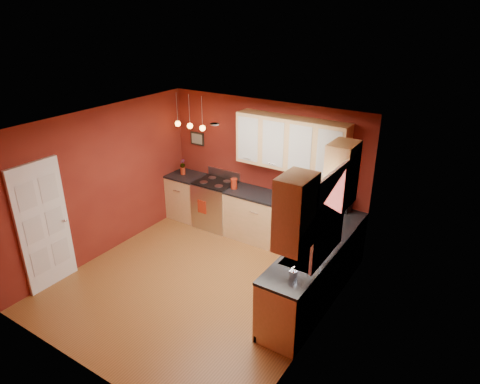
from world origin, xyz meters
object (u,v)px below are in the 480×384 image
Objects in this scene: gas_range at (216,204)px; coffee_maker at (345,204)px; sink at (306,259)px; soap_pump at (293,273)px; red_canister at (234,184)px.

coffee_maker is (2.56, 0.14, 0.59)m from gas_range.
sink is 0.57m from soap_pump.
gas_range is 3.05m from sink.
coffee_maker is 2.20m from soap_pump.
red_canister is at bearing -160.96° from coffee_maker.
soap_pump reaches higher than gas_range.
soap_pump is (0.07, -0.55, 0.11)m from sink.
coffee_maker is 1.57× the size of soap_pump.
soap_pump is at bearing -72.68° from coffee_maker.
red_canister is (0.47, -0.05, 0.56)m from gas_range.
sink is at bearing -73.98° from coffee_maker.
gas_range is at bearing 173.86° from red_canister.
gas_range is 1.59× the size of sink.
red_canister is 1.10× the size of soap_pump.
soap_pump is (2.69, -2.05, 0.55)m from gas_range.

